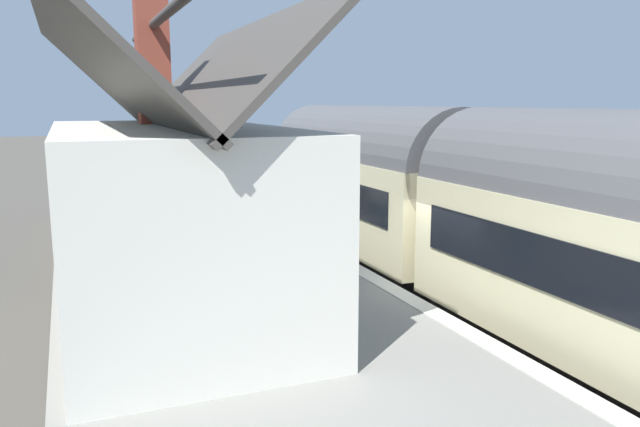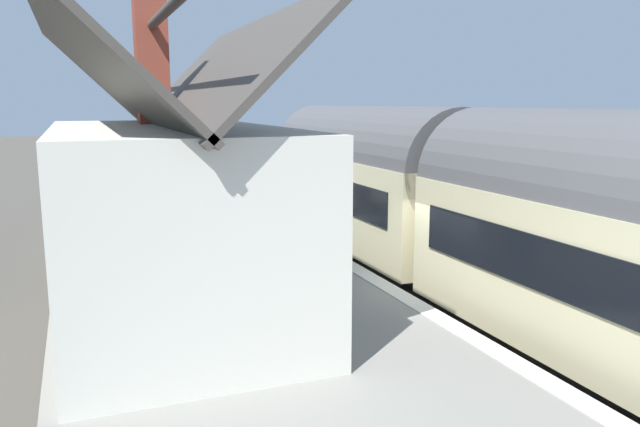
{
  "view_description": "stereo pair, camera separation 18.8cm",
  "coord_description": "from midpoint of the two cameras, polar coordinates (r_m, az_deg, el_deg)",
  "views": [
    {
      "loc": [
        -9.51,
        6.7,
        4.42
      ],
      "look_at": [
        3.26,
        1.5,
        1.94
      ],
      "focal_mm": 34.94,
      "sensor_mm": 36.0,
      "label": 1
    },
    {
      "loc": [
        -9.58,
        6.53,
        4.42
      ],
      "look_at": [
        3.26,
        1.5,
        1.94
      ],
      "focal_mm": 34.94,
      "sensor_mm": 36.0,
      "label": 2
    }
  ],
  "objects": [
    {
      "name": "planter_bench_left",
      "position": [
        17.23,
        -17.63,
        -0.88
      ],
      "size": [
        0.73,
        0.32,
        0.65
      ],
      "color": "black",
      "rests_on": "platform"
    },
    {
      "name": "rail_far",
      "position": [
        12.5,
        12.66,
        -10.43
      ],
      "size": [
        52.0,
        0.08,
        0.14
      ],
      "primitive_type": "cube",
      "color": "gray",
      "rests_on": "ground"
    },
    {
      "name": "planter_corner_building",
      "position": [
        20.23,
        -11.76,
        1.18
      ],
      "size": [
        0.41,
        0.41,
        0.77
      ],
      "color": "teal",
      "rests_on": "platform"
    },
    {
      "name": "bench_mid_platform",
      "position": [
        18.2,
        -10.0,
        0.53
      ],
      "size": [
        1.41,
        0.48,
        0.88
      ],
      "color": "brown",
      "rests_on": "platform"
    },
    {
      "name": "platform",
      "position": [
        10.64,
        -6.8,
        -11.67
      ],
      "size": [
        32.0,
        6.12,
        0.94
      ],
      "primitive_type": "cube",
      "color": "gray",
      "rests_on": "ground"
    },
    {
      "name": "planter_under_sign",
      "position": [
        18.84,
        -8.1,
        1.0
      ],
      "size": [
        0.59,
        0.59,
        0.94
      ],
      "color": "#9E5138",
      "rests_on": "platform"
    },
    {
      "name": "planter_bench_right",
      "position": [
        17.08,
        -10.59,
        -0.72
      ],
      "size": [
        0.75,
        0.32,
        0.62
      ],
      "color": "teal",
      "rests_on": "platform"
    },
    {
      "name": "train",
      "position": [
        13.43,
        12.23,
        0.5
      ],
      "size": [
        16.89,
        2.73,
        4.32
      ],
      "color": "black",
      "rests_on": "ground"
    },
    {
      "name": "rail_near",
      "position": [
        13.34,
        17.82,
        -9.35
      ],
      "size": [
        52.0,
        0.08,
        0.14
      ],
      "primitive_type": "cube",
      "color": "gray",
      "rests_on": "ground"
    },
    {
      "name": "platform_edge_coping",
      "position": [
        11.52,
        7.21,
        -7.43
      ],
      "size": [
        32.0,
        0.36,
        0.02
      ],
      "primitive_type": "cube",
      "color": "beige",
      "rests_on": "platform"
    },
    {
      "name": "station_building",
      "position": [
        10.8,
        -14.01,
        0.4
      ],
      "size": [
        7.83,
        3.76,
        6.18
      ],
      "color": "silver",
      "rests_on": "platform"
    },
    {
      "name": "ground_plane",
      "position": [
        12.43,
        11.95,
        -10.88
      ],
      "size": [
        160.0,
        160.0,
        0.0
      ],
      "primitive_type": "plane",
      "color": "#4C473F"
    }
  ]
}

